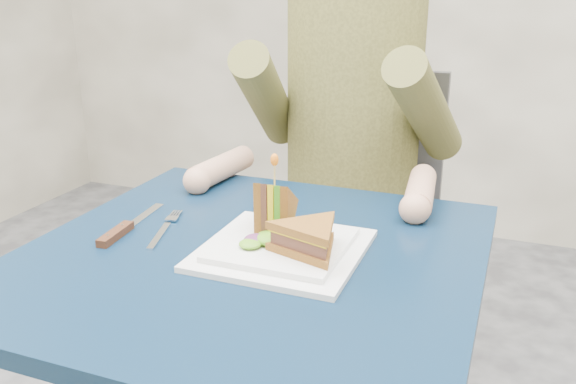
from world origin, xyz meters
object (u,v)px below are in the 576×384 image
at_px(table, 252,293).
at_px(sandwich_upright, 275,211).
at_px(chair, 358,213).
at_px(sandwich_flat, 309,238).
at_px(diner, 352,86).
at_px(knife, 121,230).
at_px(plate, 283,248).
at_px(fork, 164,229).

relative_size(table, sandwich_upright, 5.49).
bearing_deg(chair, table, -90.00).
relative_size(chair, sandwich_flat, 5.27).
relative_size(diner, sandwich_upright, 5.45).
height_order(table, sandwich_upright, sandwich_upright).
bearing_deg(knife, sandwich_upright, 15.40).
bearing_deg(table, sandwich_upright, 71.18).
bearing_deg(sandwich_flat, chair, 98.36).
relative_size(chair, diner, 1.25).
bearing_deg(knife, chair, 71.31).
bearing_deg(sandwich_flat, diner, 99.84).
height_order(chair, plate, chair).
distance_m(diner, sandwich_upright, 0.56).
height_order(sandwich_flat, fork, sandwich_flat).
xyz_separation_m(chair, knife, (-0.25, -0.73, 0.20)).
xyz_separation_m(sandwich_flat, fork, (-0.29, 0.03, -0.04)).
xyz_separation_m(sandwich_flat, sandwich_upright, (-0.09, 0.07, 0.01)).
distance_m(fork, knife, 0.08).
distance_m(plate, sandwich_upright, 0.07).
distance_m(chair, sandwich_upright, 0.70).
distance_m(plate, fork, 0.24).
xyz_separation_m(diner, fork, (-0.18, -0.58, -0.18)).
relative_size(plate, knife, 1.17).
relative_size(plate, sandwich_flat, 1.47).
distance_m(table, sandwich_flat, 0.16).
bearing_deg(sandwich_upright, table, -108.82).
xyz_separation_m(table, diner, (-0.00, 0.61, 0.26)).
relative_size(sandwich_upright, knife, 0.62).
xyz_separation_m(plate, fork, (-0.24, 0.01, -0.01)).
height_order(diner, sandwich_flat, diner).
bearing_deg(sandwich_upright, fork, -170.07).
distance_m(diner, plate, 0.62).
relative_size(diner, sandwich_flat, 4.22).
bearing_deg(plate, diner, 95.04).
xyz_separation_m(sandwich_flat, knife, (-0.36, -0.00, -0.04)).
distance_m(sandwich_upright, knife, 0.28).
bearing_deg(table, knife, -176.43).
bearing_deg(plate, knife, -174.50).
height_order(table, chair, chair).
distance_m(table, diner, 0.66).
height_order(diner, plate, diner).
bearing_deg(diner, sandwich_upright, -87.92).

